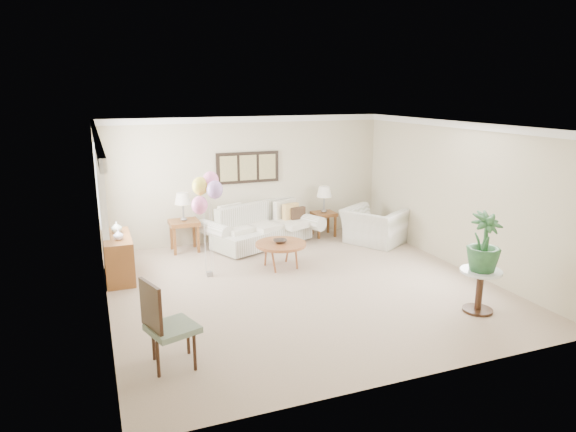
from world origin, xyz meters
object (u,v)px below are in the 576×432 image
object	(u,v)px
sofa	(262,229)
armchair	(374,226)
accent_chair	(165,323)
coffee_table	(281,245)
balloon_cluster	(206,191)

from	to	relation	value
sofa	armchair	bearing A→B (deg)	-19.28
armchair	accent_chair	world-z (taller)	accent_chair
coffee_table	balloon_cluster	xyz separation A→B (m)	(-1.30, 0.05, 1.07)
accent_chair	coffee_table	bearing A→B (deg)	48.43
sofa	accent_chair	size ratio (longest dim) A/B	2.48
sofa	coffee_table	size ratio (longest dim) A/B	2.85
sofa	accent_chair	xyz separation A→B (m)	(-2.55, -4.21, 0.21)
armchair	balloon_cluster	world-z (taller)	balloon_cluster
sofa	balloon_cluster	distance (m)	2.33
sofa	balloon_cluster	world-z (taller)	balloon_cluster
coffee_table	armchair	distance (m)	2.43
armchair	coffee_table	bearing A→B (deg)	76.93
sofa	accent_chair	bearing A→B (deg)	-121.24
coffee_table	balloon_cluster	bearing A→B (deg)	177.94
accent_chair	balloon_cluster	xyz separation A→B (m)	(1.12, 2.78, 0.95)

